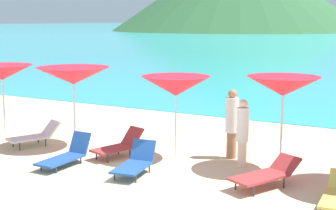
# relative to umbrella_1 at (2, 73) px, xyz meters

# --- Properties ---
(ground_plane) EXTENTS (50.00, 100.00, 0.30)m
(ground_plane) POSITION_rel_umbrella_1_xyz_m (5.50, 7.36, -2.13)
(ground_plane) COLOR beige
(umbrella_1) EXTENTS (1.96, 1.96, 2.21)m
(umbrella_1) POSITION_rel_umbrella_1_xyz_m (0.00, 0.00, 0.00)
(umbrella_1) COLOR silver
(umbrella_1) RESTS_ON ground_plane
(umbrella_2) EXTENTS (2.21, 2.21, 2.25)m
(umbrella_2) POSITION_rel_umbrella_1_xyz_m (2.63, 0.11, 0.04)
(umbrella_2) COLOR silver
(umbrella_2) RESTS_ON ground_plane
(umbrella_3) EXTENTS (1.90, 1.90, 2.14)m
(umbrella_3) POSITION_rel_umbrella_1_xyz_m (5.64, 0.44, -0.09)
(umbrella_3) COLOR silver
(umbrella_3) RESTS_ON ground_plane
(umbrella_4) EXTENTS (1.80, 1.80, 2.24)m
(umbrella_4) POSITION_rel_umbrella_1_xyz_m (8.27, 0.79, 0.03)
(umbrella_4) COLOR silver
(umbrella_4) RESTS_ON ground_plane
(lounge_chair_0) EXTENTS (0.56, 1.53, 0.72)m
(lounge_chair_0) POSITION_rel_umbrella_1_xyz_m (3.57, -1.36, -1.71)
(lounge_chair_0) COLOR #1E478C
(lounge_chair_0) RESTS_ON ground_plane
(lounge_chair_1) EXTENTS (1.26, 1.77, 0.58)m
(lounge_chair_1) POSITION_rel_umbrella_1_xyz_m (8.37, -0.54, -1.68)
(lounge_chair_1) COLOR #A53333
(lounge_chair_1) RESTS_ON ground_plane
(lounge_chair_2) EXTENTS (1.10, 1.56, 0.64)m
(lounge_chair_2) POSITION_rel_umbrella_1_xyz_m (1.50, -0.29, -1.68)
(lounge_chair_2) COLOR white
(lounge_chair_2) RESTS_ON ground_plane
(lounge_chair_7) EXTENTS (0.80, 1.44, 0.70)m
(lounge_chair_7) POSITION_rel_umbrella_1_xyz_m (5.45, -1.16, -1.69)
(lounge_chair_7) COLOR #1E478C
(lounge_chair_7) RESTS_ON ground_plane
(lounge_chair_10) EXTENTS (0.93, 1.51, 0.71)m
(lounge_chair_10) POSITION_rel_umbrella_1_xyz_m (4.27, -0.12, -1.65)
(lounge_chair_10) COLOR #A53333
(lounge_chair_10) RESTS_ON ground_plane
(beachgoer_0) EXTENTS (0.30, 0.30, 1.66)m
(beachgoer_0) POSITION_rel_umbrella_1_xyz_m (7.38, 0.63, -1.09)
(beachgoer_0) COLOR beige
(beachgoer_0) RESTS_ON ground_plane
(beachgoer_2) EXTENTS (0.34, 0.34, 1.79)m
(beachgoer_2) POSITION_rel_umbrella_1_xyz_m (6.86, 1.21, -1.02)
(beachgoer_2) COLOR #A3704C
(beachgoer_2) RESTS_ON ground_plane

